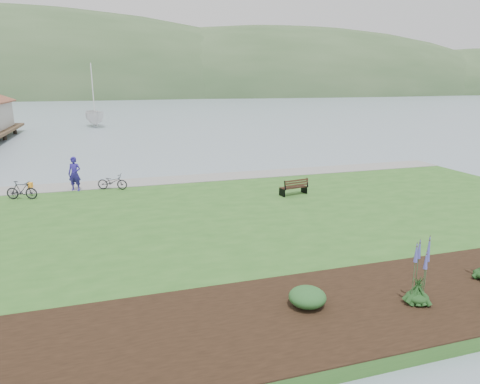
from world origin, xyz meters
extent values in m
plane|color=gray|center=(0.00, 0.00, 0.00)|extent=(600.00, 600.00, 0.00)
cube|color=#2B5C20|center=(0.00, -2.00, 0.20)|extent=(34.00, 20.00, 0.40)
cube|color=gray|center=(0.00, 6.90, 0.42)|extent=(34.00, 2.20, 0.03)
cube|color=black|center=(3.00, -9.80, 0.42)|extent=(24.00, 4.40, 0.04)
cube|color=black|center=(3.69, 1.48, 0.81)|extent=(1.54, 0.79, 0.05)
cube|color=black|center=(3.74, 1.21, 1.09)|extent=(1.47, 0.42, 0.46)
cube|color=black|center=(2.98, 1.34, 0.60)|extent=(0.15, 0.51, 0.40)
cube|color=black|center=(4.39, 1.62, 0.60)|extent=(0.15, 0.51, 0.40)
imported|color=navy|center=(-7.51, 5.87, 1.52)|extent=(0.96, 0.80, 2.24)
imported|color=black|center=(-5.55, 5.57, 0.84)|extent=(1.15, 1.78, 0.88)
imported|color=black|center=(-10.04, 4.79, 0.88)|extent=(0.92, 1.65, 0.95)
imported|color=silver|center=(-7.11, 46.39, 0.00)|extent=(12.08, 12.24, 28.04)
cube|color=orange|center=(-10.02, 7.20, 0.56)|extent=(0.26, 0.34, 0.33)
ellipsoid|color=#143714|center=(2.13, -10.22, 0.59)|extent=(0.62, 0.62, 0.31)
cone|color=#404295|center=(2.13, -10.22, 1.61)|extent=(0.36, 0.36, 1.72)
ellipsoid|color=#1E4C21|center=(-0.82, -9.48, 0.69)|extent=(1.01, 1.01, 0.51)
camera|label=1|loc=(-5.62, -18.86, 6.29)|focal=32.00mm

